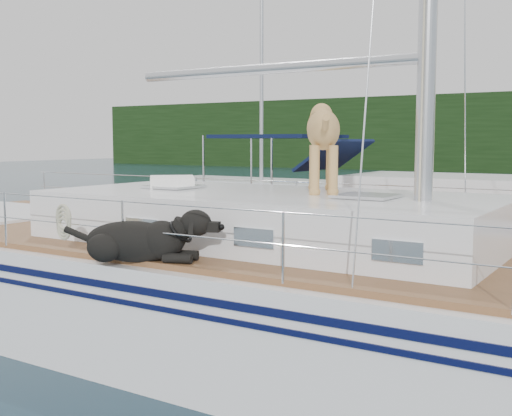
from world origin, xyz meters
The scene contains 4 objects.
ground centered at (0.00, 0.00, 0.00)m, with size 120.00×120.00×0.00m, color black.
main_sailboat centered at (0.10, 0.00, 0.68)m, with size 12.00×4.04×14.01m.
neighbor_sailboat centered at (0.53, 6.36, 0.63)m, with size 11.00×3.50×13.30m.
bg_boat_west centered at (-8.00, 14.00, 0.45)m, with size 8.00×3.00×11.65m.
Camera 1 is at (4.60, -6.27, 2.40)m, focal length 45.00 mm.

